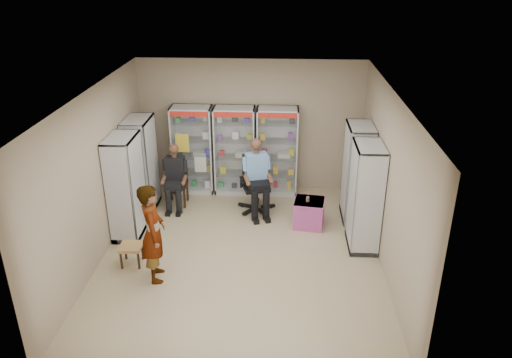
# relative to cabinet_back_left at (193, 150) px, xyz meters

# --- Properties ---
(floor) EXTENTS (6.00, 6.00, 0.00)m
(floor) POSITION_rel_cabinet_back_left_xyz_m (1.30, -2.73, -1.00)
(floor) COLOR tan
(floor) RESTS_ON ground
(room_shell) EXTENTS (5.02, 6.02, 3.01)m
(room_shell) POSITION_rel_cabinet_back_left_xyz_m (1.30, -2.73, 0.97)
(room_shell) COLOR tan
(room_shell) RESTS_ON ground
(cabinet_back_left) EXTENTS (0.90, 0.50, 2.00)m
(cabinet_back_left) POSITION_rel_cabinet_back_left_xyz_m (0.00, 0.00, 0.00)
(cabinet_back_left) COLOR #A6A8AD
(cabinet_back_left) RESTS_ON floor
(cabinet_back_mid) EXTENTS (0.90, 0.50, 2.00)m
(cabinet_back_mid) POSITION_rel_cabinet_back_left_xyz_m (0.95, 0.00, 0.00)
(cabinet_back_mid) COLOR #B5B8BD
(cabinet_back_mid) RESTS_ON floor
(cabinet_back_right) EXTENTS (0.90, 0.50, 2.00)m
(cabinet_back_right) POSITION_rel_cabinet_back_left_xyz_m (1.90, 0.00, 0.00)
(cabinet_back_right) COLOR silver
(cabinet_back_right) RESTS_ON floor
(cabinet_right_far) EXTENTS (0.90, 0.50, 2.00)m
(cabinet_right_far) POSITION_rel_cabinet_back_left_xyz_m (3.53, -1.13, 0.00)
(cabinet_right_far) COLOR #A6A9AD
(cabinet_right_far) RESTS_ON floor
(cabinet_right_near) EXTENTS (0.90, 0.50, 2.00)m
(cabinet_right_near) POSITION_rel_cabinet_back_left_xyz_m (3.53, -2.23, 0.00)
(cabinet_right_near) COLOR #9FA1A6
(cabinet_right_near) RESTS_ON floor
(cabinet_left_far) EXTENTS (0.90, 0.50, 2.00)m
(cabinet_left_far) POSITION_rel_cabinet_back_left_xyz_m (-0.93, -0.93, 0.00)
(cabinet_left_far) COLOR #9FA0A6
(cabinet_left_far) RESTS_ON floor
(cabinet_left_near) EXTENTS (0.90, 0.50, 2.00)m
(cabinet_left_near) POSITION_rel_cabinet_back_left_xyz_m (-0.93, -2.03, 0.00)
(cabinet_left_near) COLOR #ADB1B5
(cabinet_left_near) RESTS_ON floor
(wooden_chair) EXTENTS (0.42, 0.42, 0.94)m
(wooden_chair) POSITION_rel_cabinet_back_left_xyz_m (-0.25, -0.73, -0.53)
(wooden_chair) COLOR black
(wooden_chair) RESTS_ON floor
(seated_customer) EXTENTS (0.44, 0.60, 1.34)m
(seated_customer) POSITION_rel_cabinet_back_left_xyz_m (-0.25, -0.78, -0.33)
(seated_customer) COLOR black
(seated_customer) RESTS_ON floor
(office_chair) EXTENTS (0.81, 0.81, 1.21)m
(office_chair) POSITION_rel_cabinet_back_left_xyz_m (1.48, -0.91, -0.40)
(office_chair) COLOR black
(office_chair) RESTS_ON floor
(seated_shopkeeper) EXTENTS (0.68, 0.81, 1.53)m
(seated_shopkeeper) POSITION_rel_cabinet_back_left_xyz_m (1.48, -0.96, -0.23)
(seated_shopkeeper) COLOR #75A6E9
(seated_shopkeeper) RESTS_ON floor
(pink_trunk) EXTENTS (0.65, 0.63, 0.55)m
(pink_trunk) POSITION_rel_cabinet_back_left_xyz_m (2.57, -1.53, -0.72)
(pink_trunk) COLOR #AC4588
(pink_trunk) RESTS_ON floor
(tea_glass) EXTENTS (0.07, 0.07, 0.10)m
(tea_glass) POSITION_rel_cabinet_back_left_xyz_m (2.54, -1.56, -0.40)
(tea_glass) COLOR #5A1207
(tea_glass) RESTS_ON pink_trunk
(woven_stool_a) EXTENTS (0.57, 0.57, 0.44)m
(woven_stool_a) POSITION_rel_cabinet_back_left_xyz_m (2.60, -1.42, -0.78)
(woven_stool_a) COLOR olive
(woven_stool_a) RESTS_ON floor
(woven_stool_b) EXTENTS (0.40, 0.40, 0.38)m
(woven_stool_b) POSITION_rel_cabinet_back_left_xyz_m (-0.60, -3.10, -0.81)
(woven_stool_b) COLOR tan
(woven_stool_b) RESTS_ON floor
(standing_man) EXTENTS (0.54, 0.70, 1.72)m
(standing_man) POSITION_rel_cabinet_back_left_xyz_m (-0.07, -3.47, -0.14)
(standing_man) COLOR gray
(standing_man) RESTS_ON floor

